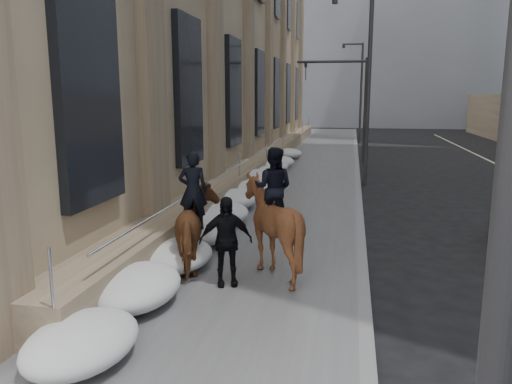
% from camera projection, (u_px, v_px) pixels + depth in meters
% --- Properties ---
extents(ground, '(140.00, 140.00, 0.00)m').
position_uv_depth(ground, '(215.00, 317.00, 8.85)').
color(ground, black).
rests_on(ground, ground).
extents(sidewalk, '(5.00, 80.00, 0.12)m').
position_uv_depth(sidewalk, '(287.00, 200.00, 18.48)').
color(sidewalk, '#505052').
rests_on(sidewalk, ground).
extents(curb, '(0.24, 80.00, 0.12)m').
position_uv_depth(curb, '(359.00, 203.00, 18.00)').
color(curb, slate).
rests_on(curb, ground).
extents(limestone_building, '(6.10, 44.00, 18.00)m').
position_uv_depth(limestone_building, '(217.00, 2.00, 27.38)').
color(limestone_building, '#877458').
rests_on(limestone_building, ground).
extents(bg_building_mid, '(30.00, 12.00, 28.00)m').
position_uv_depth(bg_building_mid, '(370.00, 14.00, 63.30)').
color(bg_building_mid, slate).
rests_on(bg_building_mid, ground).
extents(bg_building_far, '(24.00, 12.00, 20.00)m').
position_uv_depth(bg_building_far, '(300.00, 55.00, 77.48)').
color(bg_building_far, gray).
rests_on(bg_building_far, ground).
extents(streetlight_mid, '(1.71, 0.24, 8.00)m').
position_uv_depth(streetlight_mid, '(365.00, 78.00, 20.97)').
color(streetlight_mid, '#2D2D30').
rests_on(streetlight_mid, ground).
extents(streetlight_far, '(1.71, 0.24, 8.00)m').
position_uv_depth(streetlight_far, '(359.00, 87.00, 40.26)').
color(streetlight_far, '#2D2D30').
rests_on(streetlight_far, ground).
extents(traffic_signal, '(4.10, 0.22, 6.00)m').
position_uv_depth(traffic_signal, '(350.00, 93.00, 28.92)').
color(traffic_signal, '#2D2D30').
rests_on(traffic_signal, ground).
extents(snow_bank, '(1.70, 18.10, 0.76)m').
position_uv_depth(snow_bank, '(238.00, 198.00, 16.84)').
color(snow_bank, silver).
rests_on(snow_bank, sidewalk).
extents(mounted_horse_left, '(1.50, 2.30, 2.57)m').
position_uv_depth(mounted_horse_left, '(199.00, 225.00, 10.85)').
color(mounted_horse_left, '#553019').
rests_on(mounted_horse_left, sidewalk).
extents(mounted_horse_right, '(1.81, 2.01, 2.70)m').
position_uv_depth(mounted_horse_right, '(272.00, 222.00, 10.50)').
color(mounted_horse_right, '#502B17').
rests_on(mounted_horse_right, sidewalk).
extents(pedestrian, '(1.15, 0.77, 1.81)m').
position_uv_depth(pedestrian, '(226.00, 241.00, 9.90)').
color(pedestrian, black).
rests_on(pedestrian, sidewalk).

